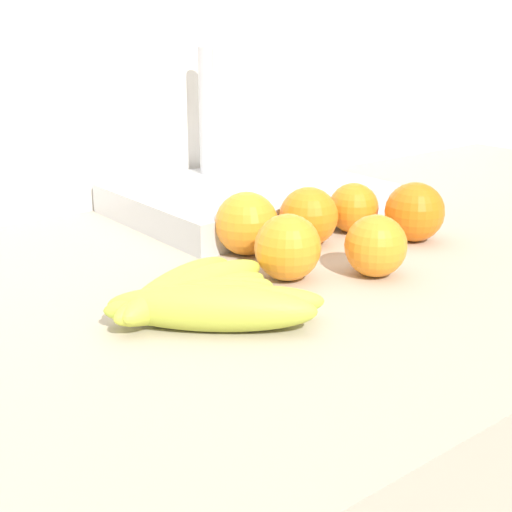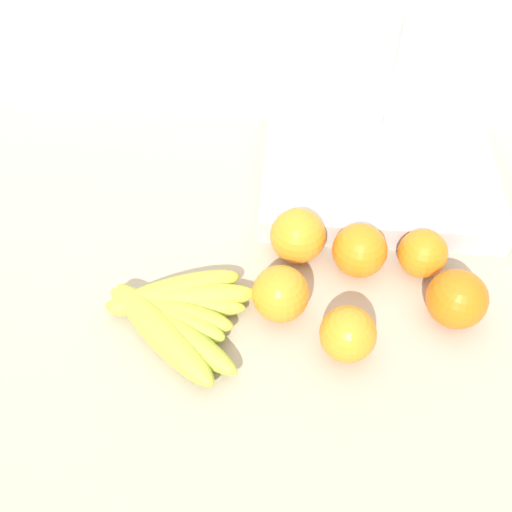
{
  "view_description": "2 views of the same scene",
  "coord_description": "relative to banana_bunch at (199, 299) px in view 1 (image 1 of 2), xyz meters",
  "views": [
    {
      "loc": [
        -0.49,
        -0.61,
        1.19
      ],
      "look_at": [
        -0.05,
        -0.05,
        0.96
      ],
      "focal_mm": 50.03,
      "sensor_mm": 36.0,
      "label": 1
    },
    {
      "loc": [
        -0.0,
        -0.46,
        1.55
      ],
      "look_at": [
        -0.04,
        -0.03,
        1.01
      ],
      "focal_mm": 39.7,
      "sensor_mm": 36.0,
      "label": 2
    }
  ],
  "objects": [
    {
      "name": "wall_back",
      "position": [
        0.14,
        0.47,
        -0.29
      ],
      "size": [
        2.27,
        0.06,
        1.3
      ],
      "primitive_type": "cube",
      "color": "silver",
      "rests_on": "ground"
    },
    {
      "name": "banana_bunch",
      "position": [
        0.0,
        0.0,
        0.0
      ],
      "size": [
        0.21,
        0.2,
        0.04
      ],
      "color": "#B1BD3F",
      "rests_on": "counter"
    },
    {
      "name": "orange_front",
      "position": [
        0.14,
        0.03,
        0.02
      ],
      "size": [
        0.07,
        0.07,
        0.07
      ],
      "primitive_type": "sphere",
      "color": "orange",
      "rests_on": "counter"
    },
    {
      "name": "orange_far_right",
      "position": [
        0.16,
        0.13,
        0.02
      ],
      "size": [
        0.08,
        0.08,
        0.08
      ],
      "primitive_type": "sphere",
      "color": "orange",
      "rests_on": "counter"
    },
    {
      "name": "orange_back_right",
      "position": [
        0.33,
        0.11,
        0.01
      ],
      "size": [
        0.07,
        0.07,
        0.07
      ],
      "primitive_type": "sphere",
      "color": "orange",
      "rests_on": "counter"
    },
    {
      "name": "orange_right",
      "position": [
        0.24,
        0.11,
        0.02
      ],
      "size": [
        0.08,
        0.08,
        0.08
      ],
      "primitive_type": "sphere",
      "color": "orange",
      "rests_on": "counter"
    },
    {
      "name": "orange_center",
      "position": [
        0.36,
        0.04,
        0.02
      ],
      "size": [
        0.08,
        0.08,
        0.08
      ],
      "primitive_type": "sphere",
      "color": "orange",
      "rests_on": "counter"
    },
    {
      "name": "orange_back_left",
      "position": [
        0.22,
        -0.02,
        0.02
      ],
      "size": [
        0.07,
        0.07,
        0.07
      ],
      "primitive_type": "sphere",
      "color": "orange",
      "rests_on": "counter"
    },
    {
      "name": "sink_basin",
      "position": [
        0.28,
        0.29,
        0.0
      ],
      "size": [
        0.36,
        0.28,
        0.24
      ],
      "color": "#B7BABF",
      "rests_on": "counter"
    }
  ]
}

